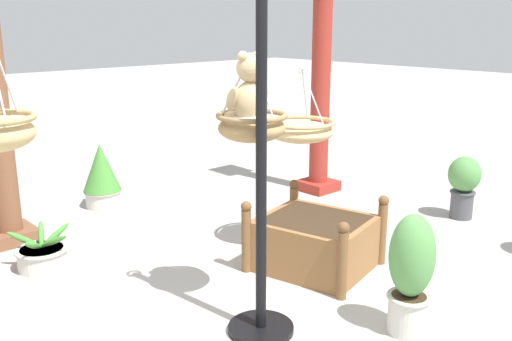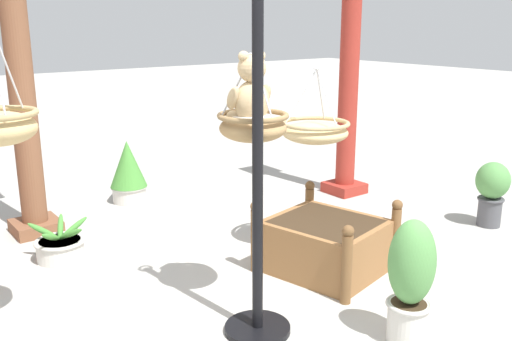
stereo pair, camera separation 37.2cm
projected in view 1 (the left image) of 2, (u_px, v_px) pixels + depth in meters
The scene contains 11 objects.
ground_plane at pixel (259, 319), 3.95m from camera, with size 40.00×40.00×0.00m, color #ADAAA3.
display_pole_central at pixel (261, 225), 3.60m from camera, with size 0.44×0.44×2.43m.
hanging_basket_with_teddy at pixel (252, 125), 3.72m from camera, with size 0.47×0.47×0.58m.
teddy_bear at pixel (249, 93), 3.69m from camera, with size 0.33×0.30×0.48m.
hanging_basket_right_low at pixel (301, 130), 4.85m from camera, with size 0.59×0.59×0.63m.
greenhouse_pillar_left at pixel (321, 86), 6.61m from camera, with size 0.43×0.43×2.64m.
wooden_planter_box at pixel (315, 241), 4.72m from camera, with size 1.03×1.10×0.61m.
potted_plant_flowering_red at pixel (42, 254), 4.73m from camera, with size 0.51×0.51×0.36m.
potted_plant_tall_leafy at pixel (411, 273), 3.67m from camera, with size 0.30×0.30×0.83m.
potted_plant_bushy_green at pixel (101, 175), 6.25m from camera, with size 0.41×0.41×0.71m.
potted_plant_broad_leaf at pixel (464, 183), 5.87m from camera, with size 0.33×0.33×0.66m.
Camera 1 is at (-2.43, -2.59, 2.01)m, focal length 39.80 mm.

